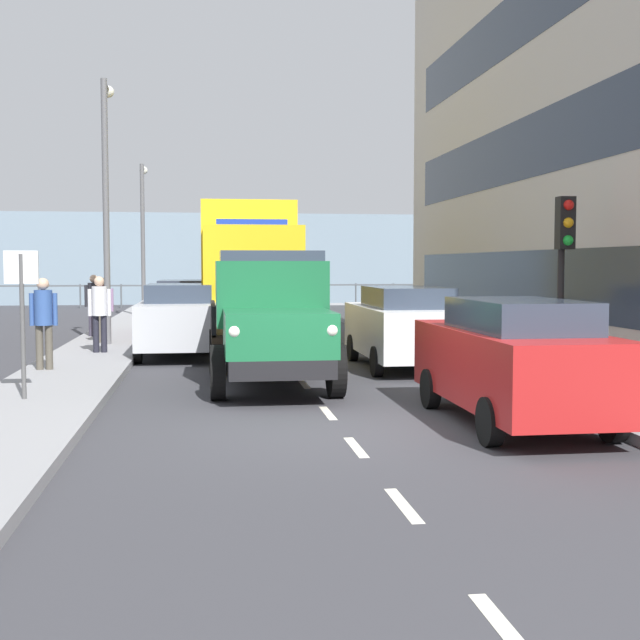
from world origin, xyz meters
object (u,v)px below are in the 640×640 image
street_sign (22,298)px  traffic_light_near (564,248)px  pedestrian_in_dark_coat (103,305)px  truck_vintage_green (271,321)px  pedestrian_near_railing (94,300)px  car_red_kerbside_near (513,359)px  lamp_post_promenade (106,188)px  car_white_kerbside_1 (405,326)px  car_maroon_oppositeside_1 (185,308)px  car_silver_oppositeside_0 (179,319)px  lamp_post_far (143,225)px  pedestrian_strolling (100,308)px  lorry_cargo_yellow (246,268)px  pedestrian_by_lamp (44,315)px

street_sign → traffic_light_near: bearing=-176.0°
pedestrian_in_dark_coat → traffic_light_near: (-8.78, 8.48, 1.33)m
truck_vintage_green → pedestrian_near_railing: (4.30, -9.44, 0.00)m
car_red_kerbside_near → lamp_post_promenade: lamp_post_promenade is taller
car_white_kerbside_1 → traffic_light_near: 4.27m
car_white_kerbside_1 → pedestrian_in_dark_coat: 8.48m
truck_vintage_green → car_maroon_oppositeside_1: bearing=-80.1°
pedestrian_in_dark_coat → lamp_post_promenade: size_ratio=0.25×
car_silver_oppositeside_0 → pedestrian_in_dark_coat: 3.01m
car_maroon_oppositeside_1 → traffic_light_near: 13.25m
traffic_light_near → street_sign: 8.93m
traffic_light_near → lamp_post_far: lamp_post_far is taller
car_maroon_oppositeside_1 → lamp_post_far: (1.77, -8.02, 2.81)m
lamp_post_far → pedestrian_near_railing: bearing=85.1°
car_silver_oppositeside_0 → pedestrian_strolling: size_ratio=2.27×
car_maroon_oppositeside_1 → lamp_post_far: size_ratio=0.71×
truck_vintage_green → traffic_light_near: traffic_light_near is taller
car_red_kerbside_near → traffic_light_near: bearing=-125.0°
car_red_kerbside_near → lamp_post_promenade: size_ratio=0.64×
pedestrian_strolling → lamp_post_far: (-0.04, -13.28, 2.52)m
car_white_kerbside_1 → pedestrian_strolling: size_ratio=2.45×
pedestrian_strolling → lamp_post_promenade: size_ratio=0.26×
street_sign → truck_vintage_green: bearing=-156.5°
car_white_kerbside_1 → street_sign: bearing=30.5°
car_silver_oppositeside_0 → pedestrian_strolling: pedestrian_strolling is taller
pedestrian_strolling → car_silver_oppositeside_0: bearing=-172.7°
lorry_cargo_yellow → pedestrian_in_dark_coat: 4.13m
lamp_post_far → pedestrian_in_dark_coat: bearing=88.7°
car_red_kerbside_near → lorry_cargo_yellow: bearing=-76.5°
car_white_kerbside_1 → pedestrian_by_lamp: size_ratio=2.43×
pedestrian_in_dark_coat → car_silver_oppositeside_0: bearing=132.5°
pedestrian_by_lamp → traffic_light_near: size_ratio=0.56×
pedestrian_in_dark_coat → pedestrian_near_railing: size_ratio=0.97×
pedestrian_strolling → pedestrian_near_railing: bearing=-81.0°
lorry_cargo_yellow → car_maroon_oppositeside_1: (1.77, -1.49, -1.18)m
car_silver_oppositeside_0 → pedestrian_by_lamp: bearing=53.0°
lamp_post_promenade → street_sign: (0.25, 8.90, -2.45)m
car_white_kerbside_1 → pedestrian_by_lamp: pedestrian_by_lamp is taller
pedestrian_by_lamp → street_sign: 3.63m
car_red_kerbside_near → pedestrian_in_dark_coat: 13.18m
lorry_cargo_yellow → pedestrian_near_railing: (4.29, -0.70, -0.89)m
pedestrian_by_lamp → car_maroon_oppositeside_1: bearing=-106.6°
car_red_kerbside_near → traffic_light_near: 3.76m
pedestrian_strolling → lorry_cargo_yellow: bearing=-133.5°
car_silver_oppositeside_0 → pedestrian_near_railing: bearing=-59.3°
pedestrian_strolling → pedestrian_near_railing: 4.53m
car_red_kerbside_near → car_silver_oppositeside_0: bearing=-62.1°
truck_vintage_green → pedestrian_near_railing: 10.37m
car_white_kerbside_1 → street_sign: 8.07m
car_maroon_oppositeside_1 → pedestrian_by_lamp: 8.70m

